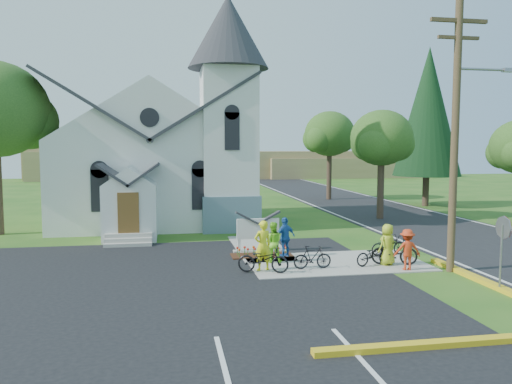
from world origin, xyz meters
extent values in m
plane|color=#255618|center=(0.00, 0.00, 0.00)|extent=(120.00, 120.00, 0.00)
cube|color=black|center=(-7.00, -2.00, 0.01)|extent=(20.00, 16.00, 0.02)
cube|color=black|center=(10.00, 15.00, 0.01)|extent=(8.00, 90.00, 0.02)
cube|color=#A8A298|center=(1.50, 0.50, 0.03)|extent=(7.00, 4.00, 0.05)
cube|color=white|center=(-6.00, 13.00, 2.50)|extent=(11.00, 9.00, 5.00)
cube|color=slate|center=(-1.70, 9.70, 1.00)|extent=(3.20, 3.20, 2.00)
cube|color=white|center=(-1.70, 9.70, 4.50)|extent=(3.00, 3.00, 9.00)
cone|color=#2D2C32|center=(-1.70, 9.70, 11.00)|extent=(4.50, 4.50, 4.00)
cube|color=white|center=(-7.00, 7.30, 1.40)|extent=(2.60, 2.40, 2.80)
cube|color=brown|center=(-7.00, 6.07, 1.50)|extent=(1.00, 0.10, 2.00)
cube|color=#A8A298|center=(-1.20, 3.20, 0.05)|extent=(2.20, 0.40, 0.10)
cube|color=white|center=(-2.05, 3.20, 0.55)|extent=(0.12, 0.12, 1.00)
cube|color=white|center=(-0.35, 3.20, 0.55)|extent=(0.12, 0.12, 1.00)
cube|color=white|center=(-1.20, 3.20, 1.05)|extent=(1.90, 0.14, 0.90)
cube|color=#3D1F10|center=(-1.20, 2.30, 0.04)|extent=(2.60, 1.10, 0.07)
cylinder|color=#443222|center=(5.30, -1.50, 5.00)|extent=(0.28, 0.28, 10.00)
cube|color=#443222|center=(5.30, -1.50, 9.20)|extent=(2.20, 0.14, 0.14)
cube|color=#443222|center=(5.30, -1.50, 8.60)|extent=(1.60, 0.12, 0.12)
cylinder|color=gray|center=(6.40, -1.50, 7.50)|extent=(2.20, 0.10, 0.10)
cube|color=gray|center=(7.40, -1.50, 7.50)|extent=(0.50, 0.22, 0.14)
cylinder|color=gray|center=(5.40, -4.20, 1.10)|extent=(0.07, 0.07, 2.20)
cylinder|color=#B21414|center=(5.45, -4.20, 2.10)|extent=(0.04, 0.76, 0.76)
cylinder|color=#35241D|center=(8.50, 12.00, 2.02)|extent=(0.44, 0.44, 4.05)
ellipsoid|color=#2E511B|center=(8.50, 12.00, 5.25)|extent=(4.00, 4.00, 3.60)
cylinder|color=#35241D|center=(9.00, 24.00, 2.25)|extent=(0.44, 0.44, 4.50)
ellipsoid|color=#2E511B|center=(9.00, 24.00, 5.82)|extent=(4.40, 4.40, 3.96)
cylinder|color=#35241D|center=(15.00, 18.00, 1.20)|extent=(0.50, 0.50, 2.40)
cone|color=black|center=(15.00, 18.00, 7.40)|extent=(5.20, 5.20, 10.00)
cube|color=olive|center=(6.00, 56.00, 2.00)|extent=(60.00, 8.00, 4.00)
cube|color=olive|center=(-10.00, 58.00, 2.80)|extent=(30.00, 6.00, 5.60)
cube|color=olive|center=(22.00, 54.00, 1.50)|extent=(25.00, 6.00, 3.00)
imported|color=yellow|center=(-1.65, -0.25, 0.99)|extent=(0.78, 0.62, 1.88)
imported|color=black|center=(-1.70, -0.62, 0.55)|extent=(2.00, 1.22, 0.99)
imported|color=#81E02A|center=(-1.02, 0.94, 0.86)|extent=(0.88, 0.73, 1.63)
imported|color=black|center=(0.25, -0.39, 0.50)|extent=(1.49, 0.44, 0.89)
imported|color=#2056A3|center=(-0.29, 1.81, 0.89)|extent=(1.07, 0.79, 1.68)
imported|color=black|center=(2.78, -0.25, 0.47)|extent=(1.71, 0.96, 0.85)
imported|color=red|center=(3.73, -1.15, 0.82)|extent=(1.07, 0.72, 1.54)
imported|color=black|center=(3.60, -0.33, 0.59)|extent=(1.85, 0.99, 1.07)
imported|color=#ABBE23|center=(3.34, -0.27, 0.86)|extent=(0.92, 0.76, 1.62)
imported|color=black|center=(4.14, 1.38, 0.48)|extent=(1.69, 0.79, 0.86)
camera|label=1|loc=(-5.12, -18.34, 4.67)|focal=35.00mm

